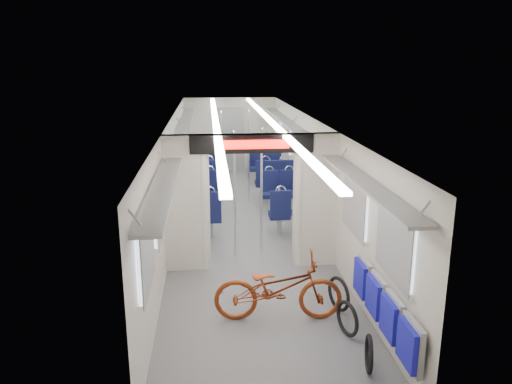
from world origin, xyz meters
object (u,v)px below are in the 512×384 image
stanchion_far_left (222,159)px  bike_hoop_a (369,356)px  bike_hoop_b (347,320)px  stanchion_near_right (261,191)px  bicycle (278,288)px  stanchion_far_right (249,157)px  seat_bay_near_left (199,200)px  stanchion_near_left (235,195)px  seat_bay_far_right (270,169)px  seat_bay_near_right (285,199)px  flip_bench (383,307)px  bike_hoop_c (339,296)px  seat_bay_far_left (201,169)px

stanchion_far_left → bike_hoop_a: bearing=-78.3°
bike_hoop_b → stanchion_near_right: (-0.79, 3.10, 0.94)m
bicycle → stanchion_far_right: stanchion_far_right is taller
stanchion_near_right → stanchion_far_left: 3.11m
seat_bay_near_left → stanchion_near_left: stanchion_near_left is taller
bike_hoop_a → stanchion_near_right: 4.08m
bike_hoop_b → seat_bay_far_right: size_ratio=0.21×
seat_bay_near_right → stanchion_near_left: 2.33m
flip_bench → stanchion_near_left: 3.62m
stanchion_far_right → seat_bay_near_left: bearing=-126.2°
flip_bench → bike_hoop_c: 1.13m
stanchion_near_left → stanchion_far_left: same height
flip_bench → stanchion_near_right: stanchion_near_right is taller
bicycle → seat_bay_far_left: (-1.13, 7.23, 0.10)m
bike_hoop_c → seat_bay_near_left: (-2.02, 4.05, 0.31)m
bike_hoop_a → stanchion_far_left: 7.15m
bike_hoop_c → stanchion_far_right: 5.82m
seat_bay_near_right → seat_bay_far_left: 3.54m
flip_bench → bike_hoop_b: flip_bench is taller
flip_bench → bike_hoop_b: 0.61m
bike_hoop_b → stanchion_far_right: bearing=96.8°
bike_hoop_b → seat_bay_near_right: (-0.09, 4.73, 0.31)m
flip_bench → stanchion_far_left: bearing=104.9°
seat_bay_near_left → seat_bay_far_right: seat_bay_far_right is taller
seat_bay_far_left → seat_bay_far_right: 1.88m
stanchion_far_right → stanchion_near_left: bearing=-98.5°
bike_hoop_b → seat_bay_far_right: bearing=90.7°
bike_hoop_a → stanchion_far_right: (-0.80, 7.14, 0.95)m
bike_hoop_a → seat_bay_far_left: bearing=103.2°
bike_hoop_a → stanchion_far_right: stanchion_far_right is taller
bike_hoop_a → bike_hoop_b: bike_hoop_b is taller
bike_hoop_a → seat_bay_near_left: bearing=110.0°
seat_bay_near_right → seat_bay_far_right: seat_bay_far_right is taller
seat_bay_near_right → flip_bench: bearing=-85.3°
bike_hoop_b → bike_hoop_c: 0.67m
seat_bay_near_left → seat_bay_far_right: bearing=56.4°
bicycle → bike_hoop_c: bicycle is taller
seat_bay_near_right → stanchion_near_right: (-0.69, -1.63, 0.62)m
bike_hoop_c → seat_bay_far_left: size_ratio=0.23×
seat_bay_near_right → seat_bay_far_right: 2.80m
stanchion_near_left → stanchion_far_left: size_ratio=1.00×
bike_hoop_b → stanchion_far_left: (-1.41, 6.15, 0.94)m
seat_bay_near_right → seat_bay_far_right: size_ratio=0.87×
seat_bay_far_left → stanchion_near_right: stanchion_near_right is taller
stanchion_near_right → seat_bay_far_left: bearing=104.3°
flip_bench → bike_hoop_a: size_ratio=4.72×
bike_hoop_c → stanchion_near_right: stanchion_near_right is taller
stanchion_near_right → stanchion_far_right: (0.03, 3.25, 0.00)m
flip_bench → bike_hoop_b: (-0.32, 0.37, -0.37)m
stanchion_near_left → stanchion_near_right: size_ratio=1.00×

